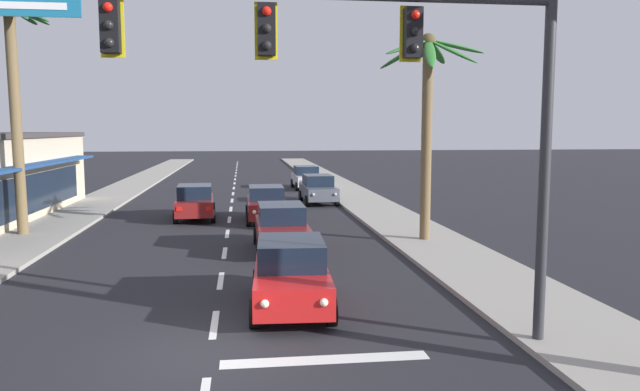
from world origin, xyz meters
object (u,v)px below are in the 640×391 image
at_px(palm_left_second, 14,81).
at_px(sedan_parked_nearest_kerb, 306,177).
at_px(sedan_lead_at_stop_bar, 291,274).
at_px(sedan_third_in_queue, 282,227).
at_px(traffic_signal_mast, 363,69).
at_px(sedan_fifth_in_queue, 266,204).
at_px(sedan_oncoming_far, 195,202).
at_px(sedan_parked_mid_kerb, 318,189).
at_px(palm_right_second, 427,100).

bearing_deg(palm_left_second, sedan_parked_nearest_kerb, 53.29).
relative_size(sedan_lead_at_stop_bar, sedan_third_in_queue, 1.01).
xyz_separation_m(traffic_signal_mast, palm_left_second, (-11.23, 14.35, 0.78)).
distance_m(sedan_third_in_queue, sedan_parked_nearest_kerb, 22.55).
relative_size(sedan_fifth_in_queue, sedan_oncoming_far, 0.99).
bearing_deg(sedan_fifth_in_queue, sedan_parked_mid_kerb, 63.51).
bearing_deg(sedan_third_in_queue, sedan_parked_mid_kerb, 77.43).
height_order(sedan_lead_at_stop_bar, sedan_third_in_queue, same).
bearing_deg(palm_left_second, sedan_lead_at_stop_bar, -47.68).
distance_m(palm_left_second, palm_right_second, 16.29).
bearing_deg(palm_left_second, sedan_parked_mid_kerb, 35.65).
bearing_deg(palm_left_second, palm_right_second, -11.41).
distance_m(traffic_signal_mast, sedan_lead_at_stop_bar, 5.77).
bearing_deg(sedan_parked_mid_kerb, palm_right_second, -78.72).
xyz_separation_m(sedan_parked_mid_kerb, palm_left_second, (-13.39, -9.60, 5.42)).
bearing_deg(sedan_oncoming_far, traffic_signal_mast, -76.03).
bearing_deg(traffic_signal_mast, palm_right_second, 67.04).
bearing_deg(palm_left_second, sedan_third_in_queue, -21.58).
distance_m(sedan_oncoming_far, palm_left_second, 9.51).
height_order(sedan_parked_nearest_kerb, sedan_parked_mid_kerb, same).
height_order(sedan_oncoming_far, palm_right_second, palm_right_second).
relative_size(sedan_lead_at_stop_bar, palm_left_second, 0.48).
xyz_separation_m(sedan_oncoming_far, palm_right_second, (9.32, -7.36, 4.62)).
relative_size(sedan_parked_mid_kerb, palm_right_second, 0.56).
xyz_separation_m(sedan_fifth_in_queue, palm_right_second, (5.88, -6.15, 4.62)).
bearing_deg(sedan_fifth_in_queue, traffic_signal_mast, -86.14).
relative_size(sedan_third_in_queue, palm_right_second, 0.56).
relative_size(sedan_lead_at_stop_bar, sedan_parked_nearest_kerb, 1.00).
relative_size(traffic_signal_mast, sedan_parked_nearest_kerb, 2.47).
height_order(sedan_lead_at_stop_bar, palm_left_second, palm_left_second).
distance_m(traffic_signal_mast, sedan_parked_mid_kerb, 24.49).
bearing_deg(sedan_third_in_queue, sedan_lead_at_stop_bar, -91.78).
bearing_deg(sedan_oncoming_far, sedan_fifth_in_queue, -19.37).
xyz_separation_m(traffic_signal_mast, sedan_fifth_in_queue, (-1.17, 17.28, -4.64)).
height_order(sedan_parked_nearest_kerb, palm_right_second, palm_right_second).
height_order(sedan_third_in_queue, sedan_oncoming_far, same).
height_order(sedan_third_in_queue, sedan_parked_mid_kerb, same).
relative_size(sedan_lead_at_stop_bar, palm_right_second, 0.57).
distance_m(sedan_fifth_in_queue, sedan_oncoming_far, 3.64).
distance_m(sedan_third_in_queue, palm_right_second, 7.32).
height_order(traffic_signal_mast, sedan_third_in_queue, traffic_signal_mast).
bearing_deg(traffic_signal_mast, sedan_fifth_in_queue, 93.86).
distance_m(sedan_third_in_queue, sedan_fifth_in_queue, 7.03).
xyz_separation_m(sedan_third_in_queue, palm_right_second, (5.61, 0.87, 4.62)).
height_order(sedan_third_in_queue, palm_right_second, palm_right_second).
height_order(traffic_signal_mast, sedan_oncoming_far, traffic_signal_mast).
xyz_separation_m(sedan_oncoming_far, palm_left_second, (-6.63, -4.14, 5.42)).
height_order(sedan_fifth_in_queue, sedan_parked_nearest_kerb, same).
xyz_separation_m(sedan_third_in_queue, sedan_fifth_in_queue, (-0.27, 7.02, 0.00)).
bearing_deg(sedan_parked_mid_kerb, sedan_fifth_in_queue, -116.49).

